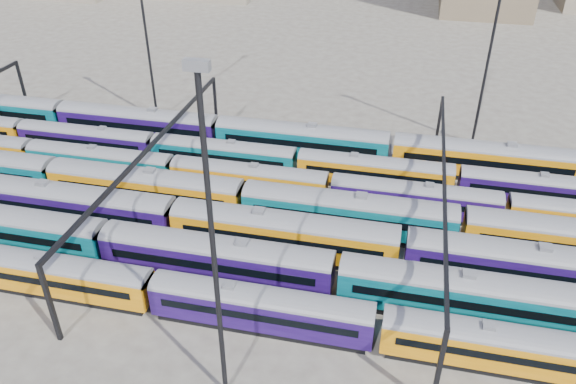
% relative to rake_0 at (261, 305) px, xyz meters
% --- Properties ---
extents(ground, '(500.00, 500.00, 0.00)m').
position_rel_rake_0_xyz_m(ground, '(4.11, 15.00, -2.48)').
color(ground, '#45403B').
rests_on(ground, ground).
extents(rake_0, '(134.72, 2.82, 4.73)m').
position_rel_rake_0_xyz_m(rake_0, '(0.00, 0.00, 0.00)').
color(rake_0, black).
rests_on(rake_0, ground).
extents(rake_1, '(132.87, 3.24, 5.47)m').
position_rel_rake_0_xyz_m(rake_1, '(5.54, 5.00, 0.39)').
color(rake_1, black).
rests_on(rake_1, ground).
extents(rake_2, '(136.07, 3.32, 5.60)m').
position_rel_rake_0_xyz_m(rake_2, '(-11.78, 10.00, 0.46)').
color(rake_2, black).
rests_on(rake_2, ground).
extents(rake_3, '(134.18, 3.27, 5.52)m').
position_rel_rake_0_xyz_m(rake_3, '(-5.99, 15.00, 0.42)').
color(rake_3, black).
rests_on(rake_3, ground).
extents(rake_4, '(130.17, 2.72, 4.57)m').
position_rel_rake_0_xyz_m(rake_4, '(11.87, 20.00, -0.09)').
color(rake_4, black).
rests_on(rake_4, ground).
extents(rake_5, '(111.23, 2.72, 4.55)m').
position_rel_rake_0_xyz_m(rake_5, '(-2.24, 25.00, -0.09)').
color(rake_5, black).
rests_on(rake_5, ground).
extents(rake_6, '(134.84, 3.29, 5.55)m').
position_rel_rake_0_xyz_m(rake_6, '(8.60, 30.00, 0.43)').
color(rake_6, black).
rests_on(rake_6, ground).
extents(gantry_1, '(0.35, 40.35, 8.03)m').
position_rel_rake_0_xyz_m(gantry_1, '(-15.89, 15.00, 4.30)').
color(gantry_1, black).
rests_on(gantry_1, ground).
extents(gantry_2, '(0.35, 40.35, 8.03)m').
position_rel_rake_0_xyz_m(gantry_2, '(14.11, 15.00, 4.30)').
color(gantry_2, black).
rests_on(gantry_2, ground).
extents(mast_1, '(1.40, 0.50, 25.60)m').
position_rel_rake_0_xyz_m(mast_1, '(-25.89, 37.00, 11.49)').
color(mast_1, black).
rests_on(mast_1, ground).
extents(mast_2, '(1.40, 0.50, 25.60)m').
position_rel_rake_0_xyz_m(mast_2, '(-0.89, -7.00, 11.49)').
color(mast_2, black).
rests_on(mast_2, ground).
extents(mast_3, '(1.40, 0.50, 25.60)m').
position_rel_rake_0_xyz_m(mast_3, '(19.11, 39.00, 11.49)').
color(mast_3, black).
rests_on(mast_3, ground).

